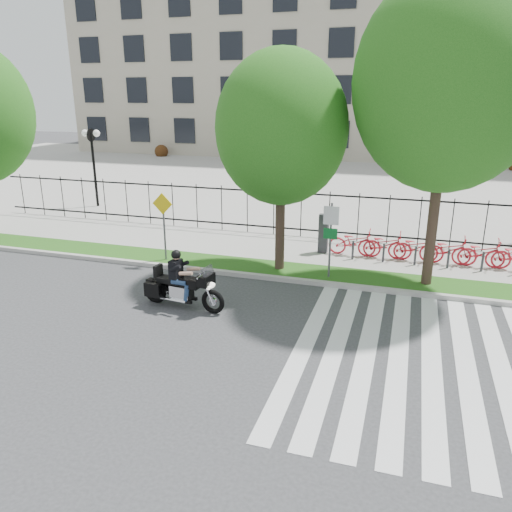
% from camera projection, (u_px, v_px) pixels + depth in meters
% --- Properties ---
extents(ground, '(120.00, 120.00, 0.00)m').
position_uv_depth(ground, '(223.00, 332.00, 13.11)').
color(ground, '#333335').
rests_on(ground, ground).
extents(curb, '(60.00, 0.20, 0.15)m').
position_uv_depth(curb, '(267.00, 277.00, 16.81)').
color(curb, '#ABA8A1').
rests_on(curb, ground).
extents(grass_verge, '(60.00, 1.50, 0.15)m').
position_uv_depth(grass_verge, '(274.00, 269.00, 17.58)').
color(grass_verge, '#164D13').
rests_on(grass_verge, ground).
extents(sidewalk, '(60.00, 3.50, 0.15)m').
position_uv_depth(sidewalk, '(291.00, 249.00, 19.85)').
color(sidewalk, '#A09C95').
rests_on(sidewalk, ground).
extents(plaza, '(80.00, 34.00, 0.10)m').
position_uv_depth(plaza, '(349.00, 180.00, 35.77)').
color(plaza, '#A09C95').
rests_on(plaza, ground).
extents(crosswalk_stripes, '(5.70, 8.00, 0.01)m').
position_uv_depth(crosswalk_stripes, '(415.00, 360.00, 11.73)').
color(crosswalk_stripes, silver).
rests_on(crosswalk_stripes, ground).
extents(iron_fence, '(30.00, 0.06, 2.00)m').
position_uv_depth(iron_fence, '(301.00, 213.00, 21.10)').
color(iron_fence, black).
rests_on(iron_fence, sidewalk).
extents(office_building, '(60.00, 21.90, 20.15)m').
position_uv_depth(office_building, '(380.00, 53.00, 50.75)').
color(office_building, '#A79E86').
rests_on(office_building, ground).
extents(lamp_post_left, '(1.06, 0.70, 4.25)m').
position_uv_depth(lamp_post_left, '(92.00, 149.00, 26.43)').
color(lamp_post_left, black).
rests_on(lamp_post_left, ground).
extents(street_tree_1, '(4.32, 4.32, 7.25)m').
position_uv_depth(street_tree_1, '(282.00, 129.00, 16.02)').
color(street_tree_1, '#34231C').
rests_on(street_tree_1, grass_verge).
extents(street_tree_2, '(5.49, 5.49, 9.29)m').
position_uv_depth(street_tree_2, '(449.00, 82.00, 14.20)').
color(street_tree_2, '#34231C').
rests_on(street_tree_2, grass_verge).
extents(bike_share_station, '(11.15, 0.88, 1.50)m').
position_uv_depth(bike_share_station, '(480.00, 253.00, 17.47)').
color(bike_share_station, '#2D2D33').
rests_on(bike_share_station, sidewalk).
extents(sign_pole_regulatory, '(0.50, 0.09, 2.50)m').
position_uv_depth(sign_pole_regulatory, '(331.00, 231.00, 16.15)').
color(sign_pole_regulatory, '#59595B').
rests_on(sign_pole_regulatory, grass_verge).
extents(sign_pole_warning, '(0.78, 0.09, 2.49)m').
position_uv_depth(sign_pole_warning, '(163.00, 218.00, 17.88)').
color(sign_pole_warning, '#59595B').
rests_on(sign_pole_warning, grass_verge).
extents(motorcycle_rider, '(2.71, 0.92, 2.10)m').
position_uv_depth(motorcycle_rider, '(182.00, 285.00, 14.43)').
color(motorcycle_rider, black).
rests_on(motorcycle_rider, ground).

